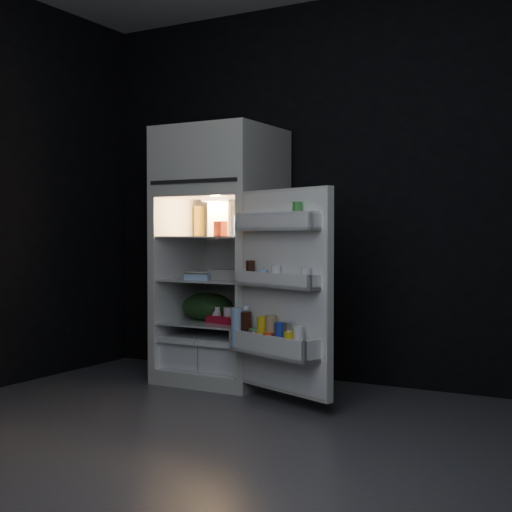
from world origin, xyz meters
The scene contains 17 objects.
floor centered at (0.00, 0.00, 0.00)m, with size 4.00×3.40×0.00m, color #505055.
wall_back centered at (0.00, 1.70, 1.35)m, with size 4.00×0.00×2.70m, color black.
refrigerator centered at (-0.81, 1.32, 0.96)m, with size 0.76×0.71×1.78m.
fridge_door centered at (-0.09, 0.81, 0.68)m, with size 0.74×0.44×1.22m.
milk_jug centered at (-0.87, 1.37, 1.15)m, with size 0.15×0.15×0.24m, color white.
mayo_jar centered at (-0.68, 1.35, 1.10)m, with size 0.10×0.10×0.14m, color #1D399F.
jam_jar centered at (-0.61, 1.27, 1.09)m, with size 0.10×0.10×0.13m, color black.
amber_bottle centered at (-1.08, 1.42, 1.14)m, with size 0.08×0.08×0.22m, color #BE8F1E.
small_carton centered at (-0.68, 1.08, 1.08)m, with size 0.08×0.06×0.10m, color #F03F1C.
egg_carton centered at (-0.69, 1.21, 0.76)m, with size 0.28×0.11×0.07m, color gray.
pie centered at (-0.96, 1.34, 0.75)m, with size 0.28×0.28×0.04m, color tan.
flat_package centered at (-0.86, 1.07, 0.75)m, with size 0.17×0.08×0.04m, color #90B1DF.
wrapped_pkg centered at (-0.59, 1.46, 0.75)m, with size 0.11×0.09×0.05m, color #F0E5C5.
produce_bag centered at (-0.91, 1.28, 0.52)m, with size 0.38×0.32×0.20m, color #193815.
yogurt_tray centered at (-0.73, 1.20, 0.45)m, with size 0.24×0.13×0.05m, color red.
small_can_red centered at (-0.68, 1.46, 0.47)m, with size 0.07×0.07×0.09m, color red.
small_can_silver centered at (-0.61, 1.42, 0.47)m, with size 0.07×0.07×0.09m, color silver.
Camera 1 is at (1.85, -2.97, 1.04)m, focal length 50.00 mm.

